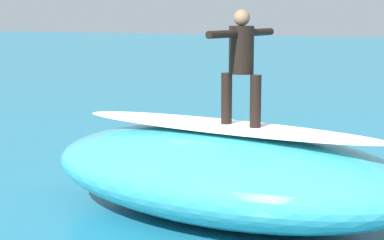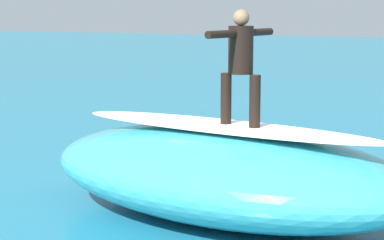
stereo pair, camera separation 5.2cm
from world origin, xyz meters
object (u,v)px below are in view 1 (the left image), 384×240
(surfboard_riding, at_px, (240,128))
(surfboard_paddling, at_px, (158,158))
(surfer_paddling, at_px, (155,148))
(surfer_riding, at_px, (241,59))

(surfboard_riding, xyz_separation_m, surfboard_paddling, (2.87, -3.23, -1.35))
(surfer_paddling, bearing_deg, surfboard_riding, -5.13)
(surfboard_riding, relative_size, surfer_riding, 1.36)
(surfboard_paddling, distance_m, surfer_paddling, 0.23)
(surfer_riding, height_order, surfboard_paddling, surfer_riding)
(surfboard_riding, height_order, surfer_paddling, surfboard_riding)
(surfboard_paddling, bearing_deg, surfer_paddling, -180.00)
(surfer_riding, bearing_deg, surfer_paddling, -32.65)
(surfboard_riding, relative_size, surfer_paddling, 1.63)
(surfboard_paddling, bearing_deg, surfboard_riding, -5.29)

